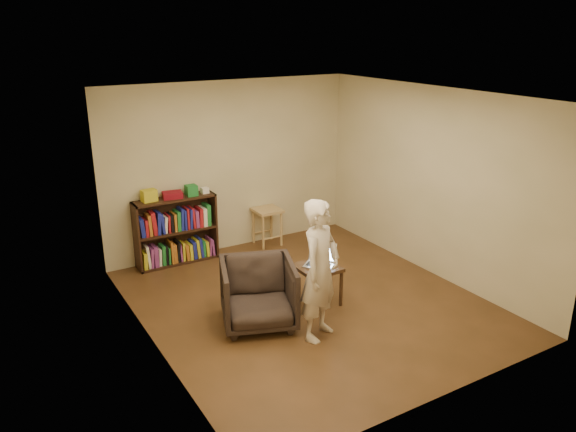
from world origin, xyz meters
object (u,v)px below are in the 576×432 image
stool (267,216)px  laptop (320,260)px  side_table (317,272)px  bookshelf (176,234)px  armchair (258,294)px  person (320,270)px

stool → laptop: size_ratio=1.25×
side_table → laptop: size_ratio=1.07×
bookshelf → side_table: bookshelf is taller
bookshelf → side_table: size_ratio=2.36×
bookshelf → armchair: size_ratio=1.40×
side_table → stool: bearing=78.3°
laptop → bookshelf: bearing=169.1°
armchair → person: bearing=-31.1°
person → stool: bearing=44.2°
stool → bookshelf: bearing=177.5°
laptop → person: size_ratio=0.30×
bookshelf → laptop: bearing=-62.2°
laptop → stool: bearing=131.1°
bookshelf → armchair: bookshelf is taller
armchair → person: (0.47, -0.58, 0.42)m
laptop → person: 0.87m
stool → person: 2.90m
bookshelf → side_table: bearing=-63.7°
side_table → laptop: 0.16m
stool → laptop: bearing=-100.3°
side_table → armchair: bearing=-174.4°
laptop → armchair: bearing=-121.8°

